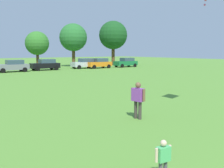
{
  "coord_description": "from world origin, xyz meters",
  "views": [
    {
      "loc": [
        -5.06,
        0.37,
        2.98
      ],
      "look_at": [
        0.82,
        8.73,
        1.69
      ],
      "focal_mm": 42.5,
      "sensor_mm": 36.0,
      "label": 1
    }
  ],
  "objects_px": {
    "parked_car_gray_3": "(13,66)",
    "parked_car_silver_5": "(85,63)",
    "tree_far_right": "(113,35)",
    "adult_bystander": "(138,97)",
    "parked_car_black_4": "(45,65)",
    "parked_car_orange_6": "(99,63)",
    "tree_center_right": "(37,43)",
    "child_kite_flyer": "(163,157)",
    "tree_right": "(73,38)",
    "parked_car_green_7": "(126,62)"
  },
  "relations": [
    {
      "from": "parked_car_gray_3",
      "to": "parked_car_orange_6",
      "type": "xyz_separation_m",
      "value": [
        14.24,
        -0.03,
        0.0
      ]
    },
    {
      "from": "tree_center_right",
      "to": "tree_right",
      "type": "bearing_deg",
      "value": 6.95
    },
    {
      "from": "parked_car_black_4",
      "to": "parked_car_green_7",
      "type": "xyz_separation_m",
      "value": [
        14.95,
        -0.86,
        0.0
      ]
    },
    {
      "from": "parked_car_silver_5",
      "to": "parked_car_black_4",
      "type": "bearing_deg",
      "value": 1.46
    },
    {
      "from": "adult_bystander",
      "to": "parked_car_silver_5",
      "type": "height_order",
      "value": "parked_car_silver_5"
    },
    {
      "from": "parked_car_gray_3",
      "to": "parked_car_green_7",
      "type": "height_order",
      "value": "same"
    },
    {
      "from": "adult_bystander",
      "to": "tree_far_right",
      "type": "distance_m",
      "value": 43.99
    },
    {
      "from": "parked_car_green_7",
      "to": "tree_far_right",
      "type": "relative_size",
      "value": 0.48
    },
    {
      "from": "tree_far_right",
      "to": "parked_car_green_7",
      "type": "bearing_deg",
      "value": -105.99
    },
    {
      "from": "parked_car_gray_3",
      "to": "parked_car_silver_5",
      "type": "bearing_deg",
      "value": -175.65
    },
    {
      "from": "adult_bystander",
      "to": "parked_car_black_4",
      "type": "bearing_deg",
      "value": -23.09
    },
    {
      "from": "parked_car_gray_3",
      "to": "parked_car_silver_5",
      "type": "height_order",
      "value": "same"
    },
    {
      "from": "child_kite_flyer",
      "to": "parked_car_orange_6",
      "type": "relative_size",
      "value": 0.23
    },
    {
      "from": "parked_car_silver_5",
      "to": "parked_car_orange_6",
      "type": "relative_size",
      "value": 1.0
    },
    {
      "from": "adult_bystander",
      "to": "parked_car_gray_3",
      "type": "xyz_separation_m",
      "value": [
        2.49,
        29.59,
        -0.11
      ]
    },
    {
      "from": "parked_car_black_4",
      "to": "parked_car_silver_5",
      "type": "xyz_separation_m",
      "value": [
        6.96,
        0.18,
        0.0
      ]
    },
    {
      "from": "parked_car_gray_3",
      "to": "parked_car_silver_5",
      "type": "distance_m",
      "value": 12.0
    },
    {
      "from": "parked_car_orange_6",
      "to": "parked_car_green_7",
      "type": "xyz_separation_m",
      "value": [
        5.72,
        -0.1,
        0.0
      ]
    },
    {
      "from": "tree_right",
      "to": "tree_center_right",
      "type": "bearing_deg",
      "value": -173.05
    },
    {
      "from": "parked_car_silver_5",
      "to": "tree_right",
      "type": "bearing_deg",
      "value": -98.43
    },
    {
      "from": "tree_right",
      "to": "parked_car_silver_5",
      "type": "bearing_deg",
      "value": -98.43
    },
    {
      "from": "parked_car_green_7",
      "to": "parked_car_black_4",
      "type": "bearing_deg",
      "value": -3.31
    },
    {
      "from": "parked_car_gray_3",
      "to": "parked_car_orange_6",
      "type": "height_order",
      "value": "same"
    },
    {
      "from": "tree_right",
      "to": "parked_car_black_4",
      "type": "bearing_deg",
      "value": -142.77
    },
    {
      "from": "child_kite_flyer",
      "to": "tree_far_right",
      "type": "relative_size",
      "value": 0.11
    },
    {
      "from": "child_kite_flyer",
      "to": "parked_car_silver_5",
      "type": "relative_size",
      "value": 0.23
    },
    {
      "from": "parked_car_green_7",
      "to": "parked_car_orange_6",
      "type": "bearing_deg",
      "value": -0.96
    },
    {
      "from": "parked_car_gray_3",
      "to": "tree_far_right",
      "type": "distance_m",
      "value": 23.49
    },
    {
      "from": "parked_car_black_4",
      "to": "tree_right",
      "type": "distance_m",
      "value": 10.8
    },
    {
      "from": "parked_car_silver_5",
      "to": "tree_far_right",
      "type": "relative_size",
      "value": 0.48
    },
    {
      "from": "parked_car_black_4",
      "to": "tree_far_right",
      "type": "relative_size",
      "value": 0.48
    },
    {
      "from": "parked_car_orange_6",
      "to": "tree_right",
      "type": "relative_size",
      "value": 0.54
    },
    {
      "from": "parked_car_black_4",
      "to": "parked_car_green_7",
      "type": "bearing_deg",
      "value": 176.69
    },
    {
      "from": "parked_car_silver_5",
      "to": "tree_far_right",
      "type": "distance_m",
      "value": 12.62
    },
    {
      "from": "parked_car_silver_5",
      "to": "tree_center_right",
      "type": "xyz_separation_m",
      "value": [
        -6.35,
        4.88,
        3.33
      ]
    },
    {
      "from": "parked_car_black_4",
      "to": "adult_bystander",
      "type": "bearing_deg",
      "value": 76.1
    },
    {
      "from": "parked_car_gray_3",
      "to": "parked_car_green_7",
      "type": "relative_size",
      "value": 1.0
    },
    {
      "from": "adult_bystander",
      "to": "parked_car_gray_3",
      "type": "bearing_deg",
      "value": -14.0
    },
    {
      "from": "parked_car_orange_6",
      "to": "tree_right",
      "type": "height_order",
      "value": "tree_right"
    },
    {
      "from": "parked_car_gray_3",
      "to": "parked_car_black_4",
      "type": "distance_m",
      "value": 5.07
    },
    {
      "from": "parked_car_gray_3",
      "to": "parked_car_silver_5",
      "type": "relative_size",
      "value": 1.0
    },
    {
      "from": "child_kite_flyer",
      "to": "parked_car_black_4",
      "type": "distance_m",
      "value": 36.52
    },
    {
      "from": "parked_car_orange_6",
      "to": "tree_right",
      "type": "bearing_deg",
      "value": -78.04
    },
    {
      "from": "adult_bystander",
      "to": "parked_car_silver_5",
      "type": "relative_size",
      "value": 0.38
    },
    {
      "from": "child_kite_flyer",
      "to": "tree_right",
      "type": "relative_size",
      "value": 0.12
    },
    {
      "from": "tree_right",
      "to": "tree_far_right",
      "type": "bearing_deg",
      "value": -0.1
    },
    {
      "from": "parked_car_orange_6",
      "to": "tree_center_right",
      "type": "relative_size",
      "value": 0.69
    },
    {
      "from": "parked_car_gray_3",
      "to": "parked_car_black_4",
      "type": "relative_size",
      "value": 1.0
    },
    {
      "from": "child_kite_flyer",
      "to": "adult_bystander",
      "type": "height_order",
      "value": "adult_bystander"
    },
    {
      "from": "adult_bystander",
      "to": "parked_car_green_7",
      "type": "xyz_separation_m",
      "value": [
        22.45,
        29.46,
        -0.11
      ]
    }
  ]
}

